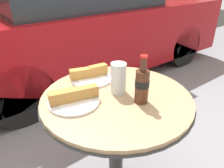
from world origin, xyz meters
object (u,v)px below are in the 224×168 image
at_px(drinking_glass, 118,80).
at_px(parked_car, 82,25).
at_px(bistro_table, 116,126).
at_px(lunch_plate_far, 73,98).
at_px(lunch_plate_near, 91,75).
at_px(cola_bottle_left, 142,85).

height_order(drinking_glass, parked_car, parked_car).
distance_m(bistro_table, drinking_glass, 0.26).
xyz_separation_m(drinking_glass, lunch_plate_far, (-0.23, 0.05, -0.05)).
xyz_separation_m(bistro_table, lunch_plate_far, (-0.20, 0.07, 0.21)).
bearing_deg(parked_car, lunch_plate_near, -118.65).
bearing_deg(lunch_plate_near, cola_bottle_left, -80.66).
xyz_separation_m(drinking_glass, parked_car, (0.92, 1.94, -0.20)).
distance_m(bistro_table, lunch_plate_far, 0.30).
relative_size(drinking_glass, parked_car, 0.04).
bearing_deg(lunch_plate_near, lunch_plate_far, -140.80).
bearing_deg(cola_bottle_left, lunch_plate_near, 99.34).
bearing_deg(lunch_plate_far, drinking_glass, -12.73).
bearing_deg(bistro_table, drinking_glass, 38.58).
height_order(drinking_glass, lunch_plate_near, drinking_glass).
bearing_deg(lunch_plate_far, bistro_table, -20.67).
distance_m(cola_bottle_left, lunch_plate_far, 0.32).
height_order(lunch_plate_far, parked_car, parked_car).
height_order(bistro_table, drinking_glass, drinking_glass).
relative_size(lunch_plate_near, parked_car, 0.06).
distance_m(cola_bottle_left, lunch_plate_near, 0.36).
relative_size(bistro_table, lunch_plate_far, 3.14).
bearing_deg(drinking_glass, parked_car, 64.72).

